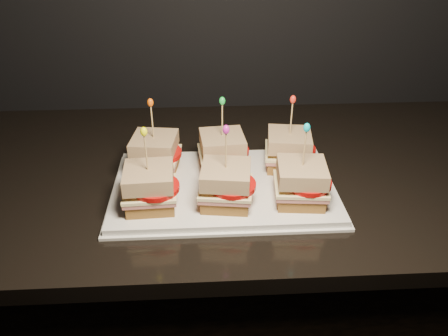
{
  "coord_description": "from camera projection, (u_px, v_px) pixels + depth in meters",
  "views": [
    {
      "loc": [
        -0.25,
        0.85,
        1.36
      ],
      "look_at": [
        -0.21,
        1.57,
        0.92
      ],
      "focal_mm": 35.0,
      "sensor_mm": 36.0,
      "label": 1
    }
  ],
  "objects": [
    {
      "name": "sandwich_3_tomato",
      "position": [
        156.0,
        187.0,
        0.79
      ],
      "size": [
        0.09,
        0.09,
        0.01
      ],
      "primitive_type": "cylinder",
      "color": "#B10C09",
      "rests_on": "sandwich_3_cheese"
    },
    {
      "name": "sandwich_5_frill",
      "position": [
        307.0,
        128.0,
        0.75
      ],
      "size": [
        0.01,
        0.01,
        0.02
      ],
      "primitive_type": "ellipsoid",
      "color": "#08B6C8",
      "rests_on": "sandwich_5_pick"
    },
    {
      "name": "sandwich_1_ham",
      "position": [
        222.0,
        156.0,
        0.91
      ],
      "size": [
        0.1,
        0.1,
        0.01
      ],
      "primitive_type": "cube",
      "rotation": [
        0.0,
        0.0,
        0.09
      ],
      "color": "#B76259",
      "rests_on": "sandwich_1_bread_bot"
    },
    {
      "name": "sandwich_4_ham",
      "position": [
        226.0,
        190.0,
        0.8
      ],
      "size": [
        0.11,
        0.1,
        0.01
      ],
      "primitive_type": "cube",
      "rotation": [
        0.0,
        0.0,
        -0.13
      ],
      "color": "#B76259",
      "rests_on": "sandwich_4_bread_bot"
    },
    {
      "name": "sandwich_3_ham",
      "position": [
        150.0,
        192.0,
        0.8
      ],
      "size": [
        0.1,
        0.1,
        0.01
      ],
      "primitive_type": "cube",
      "rotation": [
        0.0,
        0.0,
        0.05
      ],
      "color": "#B76259",
      "rests_on": "sandwich_3_bread_bot"
    },
    {
      "name": "sandwich_5_tomato",
      "position": [
        308.0,
        183.0,
        0.8
      ],
      "size": [
        0.09,
        0.09,
        0.01
      ],
      "primitive_type": "cylinder",
      "color": "#B10C09",
      "rests_on": "sandwich_5_cheese"
    },
    {
      "name": "sandwich_4_bread_top",
      "position": [
        226.0,
        174.0,
        0.79
      ],
      "size": [
        0.1,
        0.1,
        0.03
      ],
      "primitive_type": "cube",
      "rotation": [
        0.0,
        0.0,
        -0.13
      ],
      "color": "brown",
      "rests_on": "sandwich_4_tomato"
    },
    {
      "name": "cabinet",
      "position": [
        110.0,
        311.0,
        1.18
      ],
      "size": [
        2.17,
        0.64,
        0.83
      ],
      "primitive_type": "cube",
      "color": "black",
      "rests_on": "ground"
    },
    {
      "name": "granite_slab",
      "position": [
        83.0,
        177.0,
        0.96
      ],
      "size": [
        2.21,
        0.68,
        0.03
      ],
      "primitive_type": "cube",
      "color": "black",
      "rests_on": "cabinet"
    },
    {
      "name": "sandwich_1_bread_bot",
      "position": [
        222.0,
        163.0,
        0.92
      ],
      "size": [
        0.09,
        0.09,
        0.02
      ],
      "primitive_type": "cube",
      "rotation": [
        0.0,
        0.0,
        0.09
      ],
      "color": "brown",
      "rests_on": "platter"
    },
    {
      "name": "sandwich_5_pick",
      "position": [
        304.0,
        151.0,
        0.77
      ],
      "size": [
        0.0,
        0.0,
        0.09
      ],
      "primitive_type": "cylinder",
      "color": "tan",
      "rests_on": "sandwich_5_bread_top"
    },
    {
      "name": "sandwich_2_ham",
      "position": [
        288.0,
        154.0,
        0.92
      ],
      "size": [
        0.11,
        0.1,
        0.01
      ],
      "primitive_type": "cube",
      "rotation": [
        0.0,
        0.0,
        -0.14
      ],
      "color": "#B76259",
      "rests_on": "sandwich_2_bread_bot"
    },
    {
      "name": "sandwich_2_frill",
      "position": [
        293.0,
        99.0,
        0.85
      ],
      "size": [
        0.01,
        0.01,
        0.02
      ],
      "primitive_type": "ellipsoid",
      "color": "red",
      "rests_on": "sandwich_2_pick"
    },
    {
      "name": "sandwich_0_bread_top",
      "position": [
        154.0,
        144.0,
        0.89
      ],
      "size": [
        0.1,
        0.1,
        0.03
      ],
      "primitive_type": "cube",
      "rotation": [
        0.0,
        0.0,
        -0.13
      ],
      "color": "brown",
      "rests_on": "sandwich_0_tomato"
    },
    {
      "name": "sandwich_1_cheese",
      "position": [
        222.0,
        153.0,
        0.91
      ],
      "size": [
        0.1,
        0.1,
        0.01
      ],
      "primitive_type": "cube",
      "rotation": [
        0.0,
        0.0,
        0.09
      ],
      "color": "#FFEEA6",
      "rests_on": "sandwich_1_ham"
    },
    {
      "name": "sandwich_0_frill",
      "position": [
        150.0,
        102.0,
        0.84
      ],
      "size": [
        0.01,
        0.01,
        0.02
      ],
      "primitive_type": "ellipsoid",
      "color": "#E65609",
      "rests_on": "sandwich_0_pick"
    },
    {
      "name": "sandwich_2_bread_top",
      "position": [
        289.0,
        140.0,
        0.9
      ],
      "size": [
        0.1,
        0.1,
        0.03
      ],
      "primitive_type": "cube",
      "rotation": [
        0.0,
        0.0,
        -0.14
      ],
      "color": "brown",
      "rests_on": "sandwich_2_tomato"
    },
    {
      "name": "sandwich_2_tomato",
      "position": [
        295.0,
        150.0,
        0.9
      ],
      "size": [
        0.09,
        0.09,
        0.01
      ],
      "primitive_type": "cylinder",
      "color": "#B10C09",
      "rests_on": "sandwich_2_cheese"
    },
    {
      "name": "sandwich_1_bread_top",
      "position": [
        222.0,
        142.0,
        0.89
      ],
      "size": [
        0.09,
        0.09,
        0.03
      ],
      "primitive_type": "cube",
      "rotation": [
        0.0,
        0.0,
        0.09
      ],
      "color": "brown",
      "rests_on": "sandwich_1_tomato"
    },
    {
      "name": "sandwich_5_bread_bot",
      "position": [
        299.0,
        195.0,
        0.82
      ],
      "size": [
        0.09,
        0.09,
        0.02
      ],
      "primitive_type": "cube",
      "rotation": [
        0.0,
        0.0,
        -0.1
      ],
      "color": "brown",
      "rests_on": "platter"
    },
    {
      "name": "sandwich_5_ham",
      "position": [
        300.0,
        188.0,
        0.81
      ],
      "size": [
        0.1,
        0.1,
        0.01
      ],
      "primitive_type": "cube",
      "rotation": [
        0.0,
        0.0,
        -0.1
      ],
      "color": "#B76259",
      "rests_on": "sandwich_5_bread_bot"
    },
    {
      "name": "sandwich_2_bread_bot",
      "position": [
        288.0,
        161.0,
        0.93
      ],
      "size": [
        0.1,
        0.1,
        0.02
      ],
      "primitive_type": "cube",
      "rotation": [
        0.0,
        0.0,
        -0.14
      ],
      "color": "brown",
      "rests_on": "platter"
    },
    {
      "name": "sandwich_2_pick",
      "position": [
        291.0,
        120.0,
        0.88
      ],
      "size": [
        0.0,
        0.0,
        0.09
      ],
      "primitive_type": "cylinder",
      "color": "tan",
      "rests_on": "sandwich_2_bread_top"
    },
    {
      "name": "sandwich_3_pick",
      "position": [
        146.0,
        155.0,
        0.76
      ],
      "size": [
        0.0,
        0.0,
        0.09
      ],
      "primitive_type": "cylinder",
      "color": "tan",
      "rests_on": "sandwich_3_bread_top"
    },
    {
      "name": "sandwich_4_frill",
      "position": [
        226.0,
        130.0,
        0.74
      ],
      "size": [
        0.01,
        0.01,
        0.02
      ],
      "primitive_type": "ellipsoid",
      "color": "#CA21A7",
      "rests_on": "sandwich_4_pick"
    },
    {
      "name": "sandwich_4_bread_bot",
      "position": [
        226.0,
        197.0,
        0.81
      ],
      "size": [
        0.1,
        0.1,
        0.02
      ],
      "primitive_type": "cube",
      "rotation": [
        0.0,
        0.0,
        -0.13
      ],
      "color": "brown",
      "rests_on": "platter"
    },
    {
      "name": "sandwich_1_pick",
      "position": [
        222.0,
        122.0,
        0.87
      ],
      "size": [
        0.0,
        0.0,
        0.09
      ],
      "primitive_type": "cylinder",
      "color": "tan",
      "rests_on": "sandwich_1_bread_top"
    },
    {
      "name": "platter_rim",
      "position": [
        224.0,
        190.0,
        0.88
      ],
      "size": [
        0.45,
        0.28,
        0.01
      ],
      "primitive_type": "cube",
      "color": "white",
      "rests_on": "granite_slab"
    },
    {
      "name": "sandwich_3_frill",
      "position": [
        144.0,
        132.0,
        0.73
      ],
      "size": [
        0.01,
        0.01,
        0.02
      ],
      "primitive_type": "ellipsoid",
      "color": "#F3F608",
      "rests_on": "sandwich_3_pick"
    },
    {
      "name": "sandwich_1_frill",
      "position": [
        222.0,
        101.0,
        0.85
      ],
      "size": [
        0.01,
        0.01,
        0.02
      ],
      "primitive_type": "ellipsoid",
      "color": "green",
      "rests_on": "sandwich_1_pick"
    },
    {
      "name": "sandwich_3_bread_top",
      "position": [
        149.0,
        177.0,
        0.78
      ],
      "size": [
        0.09,
        0.09,
        0.03
      ],
      "primitive_type": "cube",
      "rotation": [
        0.0,
        0.0,
        0.05
      ],
      "color": "brown",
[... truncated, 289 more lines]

